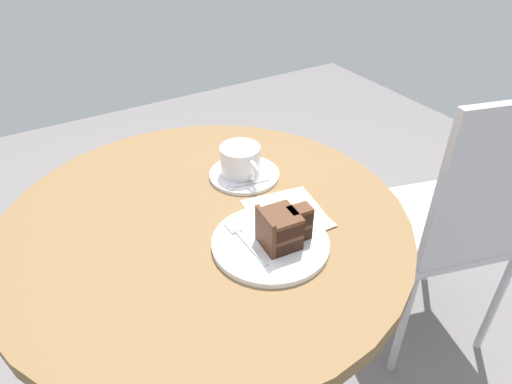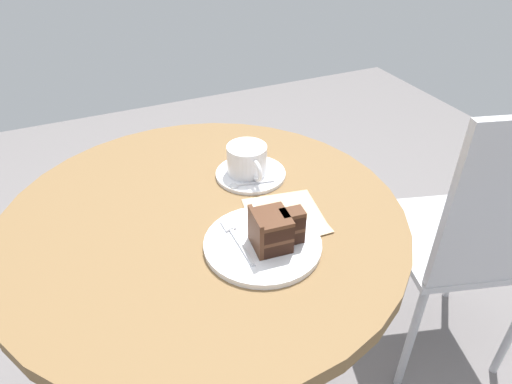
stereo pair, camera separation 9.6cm
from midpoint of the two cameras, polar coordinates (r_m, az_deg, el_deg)
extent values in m
cylinder|color=brown|center=(0.97, -3.79, -3.71)|extent=(0.86, 0.86, 0.03)
cylinder|color=silver|center=(1.23, -3.13, -16.66)|extent=(0.07, 0.07, 0.67)
cylinder|color=white|center=(1.08, 1.86, 2.19)|extent=(0.17, 0.17, 0.01)
cylinder|color=white|center=(1.06, 1.44, 4.01)|extent=(0.09, 0.09, 0.07)
cylinder|color=beige|center=(1.05, 1.47, 5.59)|extent=(0.08, 0.08, 0.00)
torus|color=white|center=(1.02, 2.74, 2.57)|extent=(0.05, 0.01, 0.05)
cube|color=silver|center=(1.04, 2.59, 1.04)|extent=(0.02, 0.09, 0.00)
ellipsoid|color=silver|center=(1.03, -0.13, 0.67)|extent=(0.02, 0.02, 0.00)
cylinder|color=white|center=(0.88, 3.96, -6.61)|extent=(0.23, 0.23, 0.01)
cube|color=black|center=(0.86, 5.02, -6.06)|extent=(0.08, 0.07, 0.03)
cube|color=black|center=(0.88, 7.57, -5.45)|extent=(0.03, 0.05, 0.03)
cube|color=#4C2B19|center=(0.85, 5.08, -5.16)|extent=(0.08, 0.07, 0.01)
cube|color=#4C2B19|center=(0.87, 7.65, -4.56)|extent=(0.03, 0.05, 0.01)
cube|color=black|center=(0.84, 5.14, -4.24)|extent=(0.08, 0.07, 0.03)
cube|color=black|center=(0.86, 7.75, -3.65)|extent=(0.03, 0.05, 0.03)
cube|color=#4C2B19|center=(0.83, 5.21, -3.30)|extent=(0.08, 0.07, 0.01)
cube|color=#4C2B19|center=(0.84, 7.84, -2.71)|extent=(0.03, 0.05, 0.01)
cube|color=#4C2B19|center=(0.84, 3.24, -5.19)|extent=(0.07, 0.01, 0.08)
cube|color=silver|center=(0.86, 1.41, -6.99)|extent=(0.11, 0.01, 0.00)
cube|color=silver|center=(0.91, -0.50, -4.26)|extent=(0.04, 0.02, 0.00)
cube|color=tan|center=(0.96, 6.46, -3.00)|extent=(0.18, 0.18, 0.00)
cube|color=tan|center=(0.95, 6.85, -3.59)|extent=(0.15, 0.15, 0.00)
cylinder|color=#BCBCC1|center=(1.79, 25.58, -6.87)|extent=(0.02, 0.02, 0.44)
cylinder|color=#BCBCC1|center=(1.65, 15.93, -8.37)|extent=(0.02, 0.02, 0.44)
cylinder|color=#BCBCC1|center=(1.46, 20.66, -16.90)|extent=(0.02, 0.02, 0.44)
cube|color=#BCBCC1|center=(1.47, 25.45, -5.16)|extent=(0.47, 0.47, 0.02)
camera|label=1|loc=(0.05, -87.14, 2.01)|focal=32.00mm
camera|label=2|loc=(0.05, 92.86, -2.01)|focal=32.00mm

